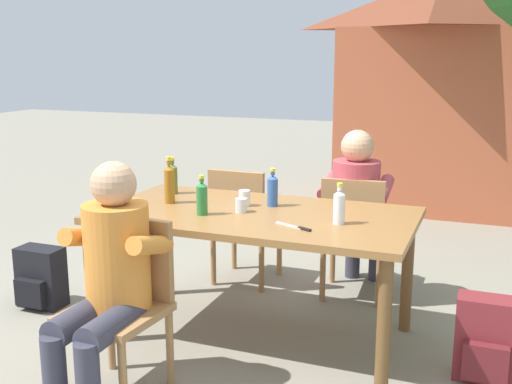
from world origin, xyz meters
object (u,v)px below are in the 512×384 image
at_px(bottle_olive, 173,178).
at_px(cup_glass, 241,205).
at_px(bottle_green, 202,198).
at_px(backpack_by_near_side, 487,341).
at_px(bottle_blue, 273,190).
at_px(backpack_by_far_side, 40,278).
at_px(table_knife, 296,227).
at_px(bottle_clear, 339,206).
at_px(cup_white, 244,198).
at_px(person_in_plaid_shirt, 358,204).
at_px(cup_steel, 112,208).
at_px(person_in_white_shirt, 108,272).
at_px(dining_table, 256,226).
at_px(chair_near_left, 124,297).
at_px(chair_far_right, 354,231).
at_px(bottle_amber, 169,183).
at_px(chair_far_left, 243,220).
at_px(brick_kiosk, 436,87).

height_order(bottle_olive, cup_glass, bottle_olive).
relative_size(bottle_green, backpack_by_near_side, 0.51).
distance_m(bottle_green, bottle_blue, 0.46).
height_order(bottle_green, backpack_by_near_side, bottle_green).
bearing_deg(backpack_by_far_side, table_knife, -3.92).
height_order(bottle_green, bottle_clear, bottle_green).
xyz_separation_m(cup_white, table_knife, (0.44, -0.35, -0.04)).
distance_m(person_in_plaid_shirt, cup_white, 0.96).
bearing_deg(cup_steel, person_in_white_shirt, -58.47).
height_order(dining_table, person_in_plaid_shirt, person_in_plaid_shirt).
height_order(person_in_white_shirt, backpack_by_far_side, person_in_white_shirt).
bearing_deg(table_knife, person_in_plaid_shirt, 85.32).
distance_m(chair_near_left, backpack_by_far_side, 1.33).
distance_m(cup_white, backpack_by_near_side, 1.56).
xyz_separation_m(chair_far_right, cup_glass, (-0.50, -0.81, 0.33)).
relative_size(chair_near_left, bottle_olive, 3.61).
xyz_separation_m(dining_table, bottle_amber, (-0.58, 0.02, 0.21)).
bearing_deg(dining_table, cup_white, 135.91).
bearing_deg(person_in_plaid_shirt, chair_near_left, -115.74).
distance_m(chair_far_left, cup_white, 0.80).
bearing_deg(cup_steel, bottle_amber, 70.42).
relative_size(bottle_amber, cup_white, 2.99).
relative_size(bottle_green, bottle_olive, 0.95).
bearing_deg(bottle_olive, cup_steel, -92.98).
bearing_deg(backpack_by_far_side, bottle_blue, 10.27).
distance_m(chair_near_left, bottle_amber, 0.92).
distance_m(person_in_white_shirt, backpack_by_near_side, 1.96).
relative_size(bottle_olive, cup_glass, 2.96).
bearing_deg(bottle_amber, person_in_plaid_shirt, 41.59).
bearing_deg(bottle_clear, dining_table, 171.79).
distance_m(chair_far_left, bottle_clear, 1.31).
bearing_deg(dining_table, backpack_by_far_side, -175.94).
relative_size(chair_near_left, bottle_blue, 3.75).
bearing_deg(backpack_by_near_side, cup_glass, 178.81).
bearing_deg(chair_far_right, bottle_amber, -142.32).
height_order(person_in_white_shirt, cup_white, person_in_white_shirt).
bearing_deg(person_in_plaid_shirt, person_in_white_shirt, -114.55).
xyz_separation_m(cup_glass, brick_kiosk, (0.69, 3.92, 0.49)).
height_order(person_in_plaid_shirt, bottle_green, person_in_plaid_shirt).
bearing_deg(chair_near_left, bottle_green, 77.78).
height_order(dining_table, bottle_blue, bottle_blue).
xyz_separation_m(dining_table, table_knife, (0.32, -0.23, 0.09)).
bearing_deg(chair_far_right, cup_glass, -121.33).
distance_m(bottle_green, backpack_by_far_side, 1.42).
distance_m(chair_far_right, cup_glass, 1.01).
relative_size(chair_far_right, cup_glass, 10.68).
distance_m(dining_table, backpack_by_near_side, 1.39).
bearing_deg(backpack_by_near_side, bottle_olive, 170.89).
relative_size(dining_table, brick_kiosk, 0.73).
distance_m(bottle_olive, table_knife, 1.12).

